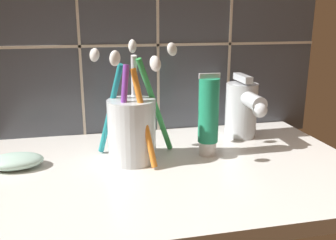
% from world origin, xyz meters
% --- Properties ---
extents(sink_counter, '(0.58, 0.38, 0.02)m').
position_xyz_m(sink_counter, '(0.00, 0.00, 0.01)').
color(sink_counter, silver).
rests_on(sink_counter, ground).
extents(tile_wall_backsplash, '(0.68, 0.02, 0.49)m').
position_xyz_m(tile_wall_backsplash, '(0.00, 0.19, 0.25)').
color(tile_wall_backsplash, '#4C515B').
rests_on(tile_wall_backsplash, ground).
extents(toothbrush_cup, '(0.15, 0.12, 0.19)m').
position_xyz_m(toothbrush_cup, '(-0.06, 0.03, 0.08)').
color(toothbrush_cup, silver).
rests_on(toothbrush_cup, sink_counter).
extents(toothpaste_tube, '(0.03, 0.03, 0.13)m').
position_xyz_m(toothpaste_tube, '(0.07, 0.03, 0.09)').
color(toothpaste_tube, white).
rests_on(toothpaste_tube, sink_counter).
extents(sink_faucet, '(0.06, 0.12, 0.12)m').
position_xyz_m(sink_faucet, '(0.16, 0.10, 0.08)').
color(sink_faucet, silver).
rests_on(sink_faucet, sink_counter).
extents(soap_bar, '(0.08, 0.05, 0.02)m').
position_xyz_m(soap_bar, '(-0.23, 0.04, 0.03)').
color(soap_bar, silver).
rests_on(soap_bar, sink_counter).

